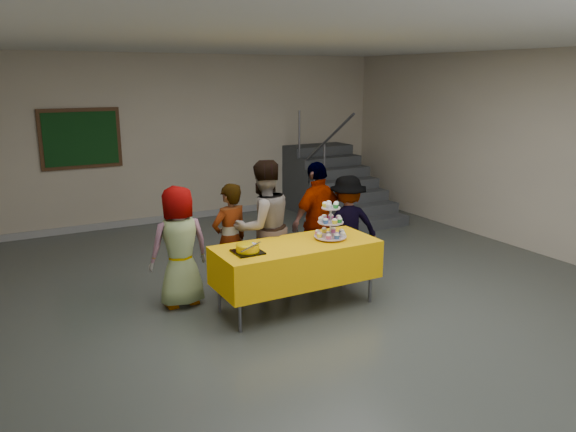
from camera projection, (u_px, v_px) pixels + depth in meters
name	position (u px, v px, depth m)	size (l,w,h in m)	color
room_shell	(334.00, 124.00, 5.79)	(10.00, 10.04, 3.02)	#4C514C
bake_table	(296.00, 262.00, 6.40)	(1.88, 0.78, 0.77)	#595960
cupcake_stand	(331.00, 224.00, 6.50)	(0.38, 0.38, 0.44)	silver
bear_cake	(248.00, 248.00, 6.01)	(0.32, 0.36, 0.12)	black
schoolchild_a	(179.00, 247.00, 6.44)	(0.69, 0.45, 1.42)	slate
schoolchild_b	(230.00, 240.00, 6.76)	(0.51, 0.33, 1.39)	slate
schoolchild_c	(263.00, 227.00, 6.85)	(0.80, 0.62, 1.65)	slate
schoolchild_d	(318.00, 221.00, 7.32)	(0.91, 0.38, 1.56)	slate
schoolchild_e	(347.00, 226.00, 7.46)	(0.87, 0.50, 1.35)	slate
staircase	(333.00, 188.00, 10.95)	(1.30, 2.40, 2.04)	#424447
noticeboard	(81.00, 139.00, 9.31)	(1.30, 0.05, 1.00)	#472B16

